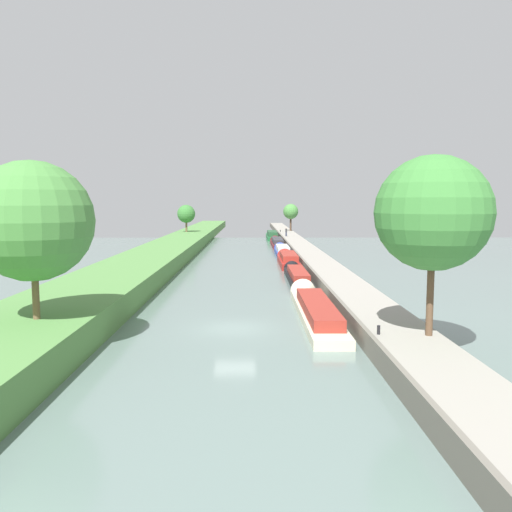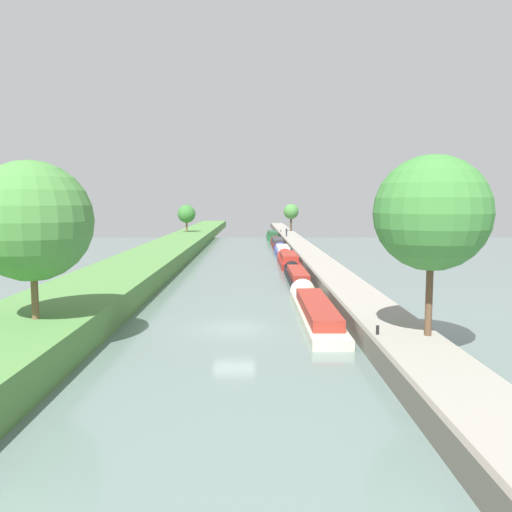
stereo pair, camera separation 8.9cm
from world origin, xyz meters
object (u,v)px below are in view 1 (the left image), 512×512
object	(u,v)px
narrowboat_maroon	(277,242)
narrowboat_green	(272,236)
person_walking	(286,232)
narrowboat_blue	(282,250)
narrowboat_cream	(314,308)
narrowboat_black	(297,275)
mooring_bollard_near	(379,330)
narrowboat_red	(288,259)
mooring_bollard_far	(280,231)

from	to	relation	value
narrowboat_maroon	narrowboat_green	distance (m)	15.92
narrowboat_maroon	person_walking	bearing A→B (deg)	74.47
narrowboat_blue	narrowboat_maroon	distance (m)	14.64
narrowboat_cream	narrowboat_black	distance (m)	15.87
narrowboat_maroon	mooring_bollard_near	distance (m)	65.76
narrowboat_black	mooring_bollard_near	world-z (taller)	mooring_bollard_near
narrowboat_red	mooring_bollard_near	size ratio (longest dim) A/B	27.01
narrowboat_maroon	narrowboat_red	bearing A→B (deg)	-90.08
narrowboat_black	person_walking	bearing A→B (deg)	87.41
narrowboat_cream	narrowboat_blue	xyz separation A→B (m)	(0.29, 41.77, 0.01)
narrowboat_cream	narrowboat_green	xyz separation A→B (m)	(-0.01, 72.32, 0.18)
narrowboat_green	mooring_bollard_near	size ratio (longest dim) A/B	30.08
narrowboat_black	mooring_bollard_near	size ratio (longest dim) A/B	29.01
narrowboat_blue	mooring_bollard_near	world-z (taller)	mooring_bollard_near
person_walking	mooring_bollard_far	size ratio (longest dim) A/B	3.69
narrowboat_maroon	mooring_bollard_far	size ratio (longest dim) A/B	34.13
narrowboat_red	person_walking	world-z (taller)	person_walking
narrowboat_red	person_walking	distance (m)	35.51
narrowboat_green	mooring_bollard_far	world-z (taller)	narrowboat_green
narrowboat_blue	narrowboat_cream	bearing A→B (deg)	-90.39
mooring_bollard_near	mooring_bollard_far	size ratio (longest dim) A/B	1.00
narrowboat_green	person_walking	xyz separation A→B (m)	(2.39, -8.26, 1.29)
narrowboat_maroon	narrowboat_green	bearing A→B (deg)	90.95
narrowboat_cream	mooring_bollard_near	distance (m)	9.58
narrowboat_maroon	mooring_bollard_near	bearing A→B (deg)	-88.44
narrowboat_maroon	narrowboat_green	world-z (taller)	narrowboat_green
person_walking	mooring_bollard_far	xyz separation A→B (m)	(-0.33, 14.21, -0.65)
narrowboat_maroon	person_walking	distance (m)	8.07
narrowboat_green	mooring_bollard_near	xyz separation A→B (m)	(2.05, -81.65, 0.65)
narrowboat_red	person_walking	bearing A→B (deg)	86.50
narrowboat_maroon	narrowboat_green	size ratio (longest dim) A/B	1.13
narrowboat_blue	person_walking	world-z (taller)	person_walking
narrowboat_red	mooring_bollard_far	distance (m)	49.67
narrowboat_green	mooring_bollard_near	distance (m)	81.67
narrowboat_cream	narrowboat_maroon	xyz separation A→B (m)	(0.25, 56.41, 0.04)
narrowboat_blue	narrowboat_maroon	size ratio (longest dim) A/B	0.77
narrowboat_black	narrowboat_green	size ratio (longest dim) A/B	0.96
narrowboat_red	mooring_bollard_near	distance (m)	38.01
narrowboat_black	narrowboat_blue	distance (m)	25.89
narrowboat_black	mooring_bollard_far	distance (m)	62.43
narrowboat_black	person_walking	size ratio (longest dim) A/B	7.86
narrowboat_black	narrowboat_green	world-z (taller)	narrowboat_green
narrowboat_blue	narrowboat_black	bearing A→B (deg)	-90.20
narrowboat_cream	narrowboat_maroon	bearing A→B (deg)	89.75
narrowboat_black	mooring_bollard_near	bearing A→B (deg)	-85.82
mooring_bollard_near	mooring_bollard_far	world-z (taller)	same
narrowboat_blue	narrowboat_maroon	xyz separation A→B (m)	(-0.04, 14.64, 0.04)
narrowboat_blue	person_walking	size ratio (longest dim) A/B	7.10
narrowboat_cream	mooring_bollard_far	world-z (taller)	mooring_bollard_far
narrowboat_cream	mooring_bollard_near	world-z (taller)	mooring_bollard_near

